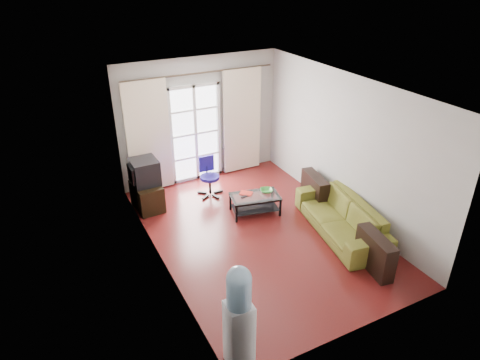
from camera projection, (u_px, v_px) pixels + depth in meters
name	position (u px, v px, depth m)	size (l,w,h in m)	color
floor	(258.00, 233.00, 7.79)	(5.20, 5.20, 0.00)	maroon
ceiling	(262.00, 87.00, 6.55)	(5.20, 5.20, 0.00)	white
wall_back	(200.00, 120.00, 9.22)	(3.60, 0.02, 2.70)	#B1AFA8
wall_front	(367.00, 249.00, 5.12)	(3.60, 0.02, 2.70)	#B1AFA8
wall_left	(156.00, 189.00, 6.44)	(0.02, 5.20, 2.70)	#B1AFA8
wall_right	(344.00, 147.00, 7.90)	(0.02, 5.20, 2.70)	#B1AFA8
french_door	(196.00, 134.00, 9.24)	(1.16, 0.06, 2.15)	white
curtain_rod	(200.00, 73.00, 8.67)	(0.04, 0.04, 3.30)	#4C3F2D
curtain_left	(149.00, 137.00, 8.71)	(0.90, 0.07, 2.35)	#F1E1C2
curtain_right	(242.00, 121.00, 9.58)	(0.90, 0.07, 2.35)	#F1E1C2
radiator	(236.00, 157.00, 9.94)	(0.64, 0.12, 0.64)	#9F9FA2
sofa	(341.00, 217.00, 7.67)	(1.21, 2.27, 0.63)	brown
coffee_table	(255.00, 202.00, 8.30)	(1.03, 0.72, 0.38)	silver
bowl	(266.00, 191.00, 8.35)	(0.32, 0.32, 0.06)	#2D7D39
book	(245.00, 195.00, 8.22)	(0.29, 0.29, 0.02)	maroon
remote	(245.00, 196.00, 8.19)	(0.16, 0.05, 0.02)	black
tv_stand	(147.00, 196.00, 8.45)	(0.48, 0.72, 0.53)	black
crt_tv	(144.00, 172.00, 8.26)	(0.56, 0.54, 0.49)	black
task_chair	(210.00, 184.00, 8.96)	(0.59, 0.59, 0.82)	black
water_cooler	(239.00, 316.00, 4.94)	(0.33, 0.31, 1.47)	white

